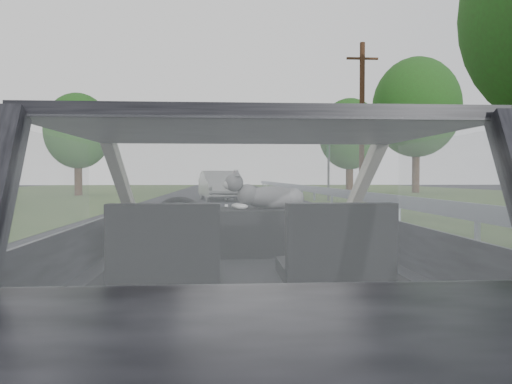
{
  "coord_description": "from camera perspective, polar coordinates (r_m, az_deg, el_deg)",
  "views": [
    {
      "loc": [
        -0.14,
        -2.63,
        1.21
      ],
      "look_at": [
        0.08,
        0.57,
        1.11
      ],
      "focal_mm": 35.0,
      "sensor_mm": 36.0,
      "label": 1
    }
  ],
  "objects": [
    {
      "name": "steering_wheel",
      "position": [
        2.99,
        -8.86,
        -3.82
      ],
      "size": [
        0.36,
        0.36,
        0.04
      ],
      "primitive_type": "torus",
      "color": "black",
      "rests_on": "dashboard"
    },
    {
      "name": "dashboard",
      "position": [
        3.28,
        -1.4,
        -4.53
      ],
      "size": [
        1.58,
        0.45,
        0.3
      ],
      "primitive_type": "cube",
      "color": "black",
      "rests_on": "subject_car"
    },
    {
      "name": "passenger_seat",
      "position": [
        2.43,
        9.06,
        -6.07
      ],
      "size": [
        0.5,
        0.72,
        0.42
      ],
      "primitive_type": "cube",
      "color": "black",
      "rests_on": "subject_car"
    },
    {
      "name": "cat",
      "position": [
        3.28,
        1.84,
        -0.44
      ],
      "size": [
        0.59,
        0.3,
        0.26
      ],
      "primitive_type": "ellipsoid",
      "rotation": [
        0.0,
        0.0,
        0.23
      ],
      "color": "gray",
      "rests_on": "dashboard"
    },
    {
      "name": "tree_6",
      "position": [
        33.84,
        -19.68,
        4.99
      ],
      "size": [
        4.72,
        4.72,
        6.34
      ],
      "primitive_type": null,
      "rotation": [
        0.0,
        0.0,
        -0.14
      ],
      "color": "#204017",
      "rests_on": "ground"
    },
    {
      "name": "tree_2",
      "position": [
        33.67,
        10.66,
        4.96
      ],
      "size": [
        5.17,
        5.17,
        6.2
      ],
      "primitive_type": null,
      "rotation": [
        0.0,
        0.0,
        0.32
      ],
      "color": "#204017",
      "rests_on": "ground"
    },
    {
      "name": "tree_3",
      "position": [
        39.68,
        17.84,
        7.08
      ],
      "size": [
        7.74,
        7.74,
        9.87
      ],
      "primitive_type": null,
      "rotation": [
        0.0,
        0.0,
        0.21
      ],
      "color": "#204017",
      "rests_on": "ground"
    },
    {
      "name": "driver_seat",
      "position": [
        2.38,
        -10.18,
        -6.22
      ],
      "size": [
        0.5,
        0.72,
        0.42
      ],
      "primitive_type": "cube",
      "color": "black",
      "rests_on": "subject_car"
    },
    {
      "name": "highway_sign",
      "position": [
        24.99,
        8.28,
        2.21
      ],
      "size": [
        0.47,
        1.1,
        2.82
      ],
      "primitive_type": "cube",
      "rotation": [
        0.0,
        0.0,
        -0.33
      ],
      "color": "#11551A",
      "rests_on": "ground"
    },
    {
      "name": "other_car",
      "position": [
        25.87,
        -4.32,
        0.77
      ],
      "size": [
        2.53,
        4.84,
        1.52
      ],
      "primitive_type": "imported",
      "rotation": [
        0.0,
        0.0,
        0.16
      ],
      "color": "#ADADAD",
      "rests_on": "ground"
    },
    {
      "name": "guardrail",
      "position": [
        13.4,
        15.55,
        -0.99
      ],
      "size": [
        0.05,
        90.0,
        0.32
      ],
      "primitive_type": "cube",
      "color": "gray",
      "rests_on": "ground"
    },
    {
      "name": "utility_pole",
      "position": [
        24.53,
        12.01,
        7.77
      ],
      "size": [
        0.27,
        0.27,
        7.58
      ],
      "primitive_type": "cylinder",
      "rotation": [
        0.0,
        0.0,
        0.1
      ],
      "color": "#332114",
      "rests_on": "ground"
    },
    {
      "name": "subject_car",
      "position": [
        2.68,
        -0.83,
        -8.65
      ],
      "size": [
        1.8,
        4.0,
        1.45
      ],
      "primitive_type": "cube",
      "color": "black",
      "rests_on": "ground"
    }
  ]
}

